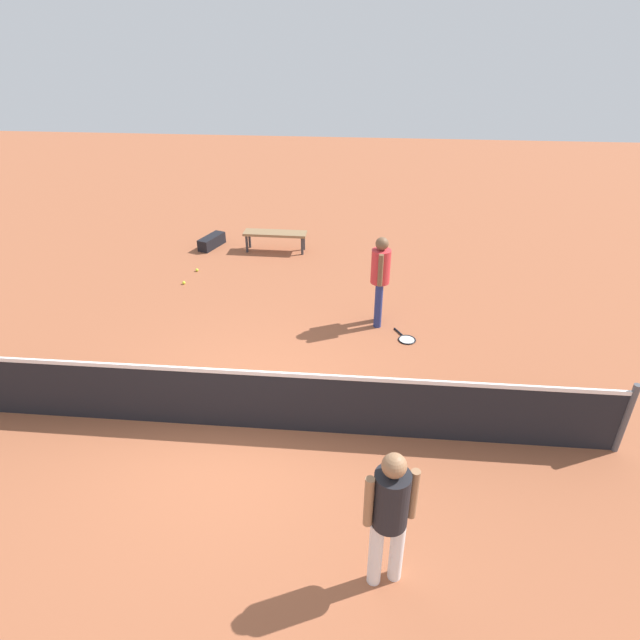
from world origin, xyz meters
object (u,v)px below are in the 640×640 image
object	(u,v)px
tennis_ball_near_player	(197,270)
courtside_bench	(275,235)
player_near_side	(380,274)
player_far_side	(390,511)
equipment_bag	(213,241)
tennis_racket_near_player	(406,339)
tennis_ball_midcourt	(379,271)
tennis_ball_by_net	(184,283)

from	to	relation	value
tennis_ball_near_player	courtside_bench	size ratio (longest dim) A/B	0.04
courtside_bench	player_near_side	bearing A→B (deg)	126.80
player_far_side	tennis_ball_near_player	distance (m)	8.28
tennis_ball_near_player	equipment_bag	distance (m)	1.48
tennis_racket_near_player	courtside_bench	distance (m)	4.83
tennis_ball_midcourt	courtside_bench	world-z (taller)	courtside_bench
player_near_side	tennis_ball_midcourt	distance (m)	2.47
player_near_side	tennis_ball_near_player	bearing A→B (deg)	-25.80
tennis_racket_near_player	courtside_bench	bearing A→B (deg)	-52.11
tennis_ball_by_net	equipment_bag	size ratio (longest dim) A/B	0.08
tennis_ball_near_player	tennis_racket_near_player	bearing A→B (deg)	151.38
tennis_ball_by_net	tennis_racket_near_player	bearing A→B (deg)	158.57
tennis_racket_near_player	equipment_bag	bearing A→B (deg)	-40.89
player_near_side	courtside_bench	distance (m)	4.13
player_far_side	tennis_ball_midcourt	bearing A→B (deg)	-89.97
tennis_ball_midcourt	courtside_bench	distance (m)	2.72
tennis_ball_midcourt	equipment_bag	size ratio (longest dim) A/B	0.08
tennis_racket_near_player	tennis_ball_midcourt	xyz separation A→B (m)	(0.46, -2.80, 0.02)
tennis_racket_near_player	tennis_ball_by_net	size ratio (longest dim) A/B	8.96
equipment_bag	courtside_bench	bearing A→B (deg)	174.95
equipment_bag	tennis_racket_near_player	bearing A→B (deg)	139.11
player_near_side	equipment_bag	distance (m)	5.36
courtside_bench	tennis_racket_near_player	bearing A→B (deg)	127.89
tennis_racket_near_player	tennis_ball_midcourt	world-z (taller)	tennis_ball_midcourt
player_near_side	equipment_bag	world-z (taller)	player_near_side
tennis_ball_near_player	player_near_side	bearing A→B (deg)	154.20
player_near_side	tennis_racket_near_player	size ratio (longest dim) A/B	2.88
courtside_bench	equipment_bag	xyz separation A→B (m)	(1.60, -0.14, -0.28)
player_near_side	tennis_ball_by_net	world-z (taller)	player_near_side
tennis_ball_near_player	tennis_ball_by_net	distance (m)	0.66
tennis_ball_near_player	equipment_bag	world-z (taller)	equipment_bag
tennis_racket_near_player	tennis_ball_near_player	distance (m)	5.16
tennis_ball_by_net	tennis_ball_near_player	bearing A→B (deg)	-97.81
tennis_ball_near_player	player_far_side	bearing A→B (deg)	119.69
player_near_side	tennis_racket_near_player	xyz separation A→B (m)	(-0.51, 0.53, -1.00)
player_near_side	tennis_ball_near_player	distance (m)	4.57
tennis_ball_midcourt	courtside_bench	size ratio (longest dim) A/B	0.04
tennis_racket_near_player	player_far_side	bearing A→B (deg)	84.45
player_far_side	tennis_racket_near_player	distance (m)	4.80
player_near_side	equipment_bag	bearing A→B (deg)	-40.17
tennis_racket_near_player	tennis_ball_midcourt	bearing A→B (deg)	-80.72
tennis_racket_near_player	tennis_ball_by_net	distance (m)	4.96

